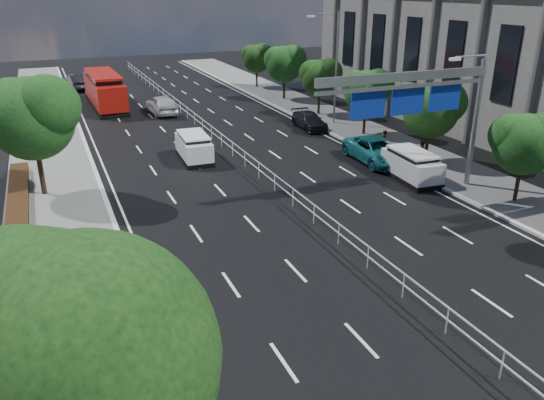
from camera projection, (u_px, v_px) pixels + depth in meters
ground at (430, 320)px, 18.47m from camera, size 160.00×160.00×0.00m
kerb_near at (175, 391)px, 15.16m from camera, size 0.25×140.00×0.15m
median_fence at (225, 143)px, 37.43m from camera, size 0.05×85.00×1.02m
hedge_near at (13, 323)px, 17.74m from camera, size 1.00×36.00×0.44m
toilet_sign at (91, 323)px, 13.36m from camera, size 1.62×0.18×4.34m
overhead_gantry at (422, 94)px, 27.38m from camera, size 10.24×0.38×7.45m
streetlight_far at (333, 61)px, 42.48m from camera, size 2.78×2.40×9.00m
civic_hall at (499, 45)px, 43.50m from camera, size 14.40×36.00×14.35m
near_tree_big at (23, 373)px, 8.20m from camera, size 5.72×5.33×7.71m
near_tree_back at (32, 114)px, 27.68m from camera, size 4.84×4.51×6.69m
far_tree_c at (526, 141)px, 27.23m from camera, size 3.52×3.28×4.94m
far_tree_d at (432, 107)px, 33.51m from camera, size 3.85×3.59×5.34m
far_tree_e at (367, 89)px, 39.95m from camera, size 3.63×3.38×5.13m
far_tree_f at (320, 76)px, 46.36m from camera, size 3.52×3.28×5.02m
far_tree_g at (285, 62)px, 52.65m from camera, size 3.96×3.69×5.45m
far_tree_h at (257, 57)px, 59.16m from camera, size 3.41×3.18×4.91m
white_minivan at (194, 147)px, 35.15m from camera, size 1.97×4.19×1.78m
red_bus at (104, 89)px, 50.26m from camera, size 2.83×10.91×3.24m
near_car_silver at (161, 104)px, 47.86m from camera, size 2.31×5.09×1.70m
near_car_dark at (78, 82)px, 59.18m from camera, size 2.30×5.35×1.71m
silver_minivan at (411, 165)px, 31.57m from camera, size 2.11×4.40×1.78m
parked_car_teal at (377, 151)px, 34.71m from camera, size 2.93×5.80×1.57m
parked_car_dark at (309, 120)px, 43.08m from camera, size 2.06×4.52×1.28m
pedestrian_a at (383, 142)px, 36.13m from camera, size 0.69×0.58×1.60m
pedestrian_b at (421, 153)px, 33.65m from camera, size 0.98×0.92×1.59m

